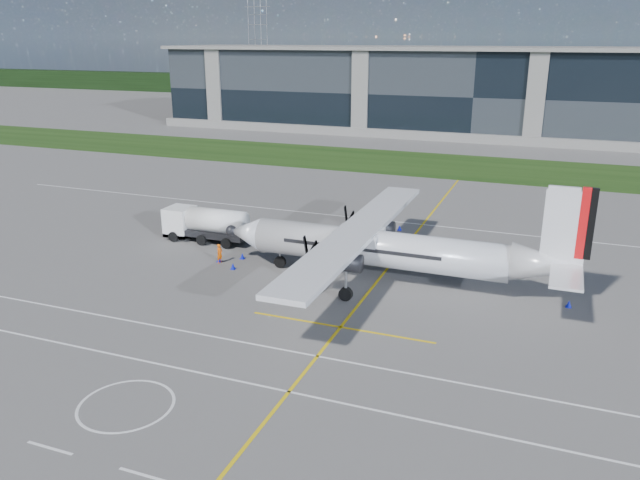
{
  "coord_description": "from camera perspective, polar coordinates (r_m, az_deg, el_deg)",
  "views": [
    {
      "loc": [
        14.51,
        -39.42,
        17.28
      ],
      "look_at": [
        -1.39,
        1.79,
        2.85
      ],
      "focal_mm": 35.0,
      "sensor_mm": 36.0,
      "label": 1
    }
  ],
  "objects": [
    {
      "name": "yellow_taxiway_centerline",
      "position": [
        53.61,
        7.56,
        -0.88
      ],
      "size": [
        0.2,
        70.0,
        0.01
      ],
      "primitive_type": "cube",
      "color": "yellow",
      "rests_on": "ground"
    },
    {
      "name": "tree_line",
      "position": [
        180.57,
        16.86,
        12.8
      ],
      "size": [
        400.0,
        6.0,
        6.0
      ],
      "primitive_type": "cube",
      "color": "black",
      "rests_on": "ground"
    },
    {
      "name": "turboprop_aircraft",
      "position": [
        45.02,
        6.54,
        0.99
      ],
      "size": [
        26.59,
        27.58,
        8.27
      ],
      "primitive_type": null,
      "color": "white",
      "rests_on": "ground"
    },
    {
      "name": "safety_cone_tail",
      "position": [
        45.18,
        21.79,
        -5.43
      ],
      "size": [
        0.36,
        0.36,
        0.5
      ],
      "primitive_type": "cone",
      "color": "#0C18D6",
      "rests_on": "ground"
    },
    {
      "name": "safety_cone_fwd",
      "position": [
        50.87,
        -9.21,
        -1.71
      ],
      "size": [
        0.36,
        0.36,
        0.5
      ],
      "primitive_type": "cone",
      "color": "#0C18D6",
      "rests_on": "ground"
    },
    {
      "name": "white_lane_line",
      "position": [
        33.99,
        -7.6,
        -12.63
      ],
      "size": [
        90.0,
        0.15,
        0.01
      ],
      "primitive_type": "cube",
      "color": "white",
      "rests_on": "ground"
    },
    {
      "name": "terminal_building",
      "position": [
        120.7,
        14.5,
        12.88
      ],
      "size": [
        120.0,
        20.0,
        15.0
      ],
      "primitive_type": "cube",
      "color": "black",
      "rests_on": "ground"
    },
    {
      "name": "safety_cone_nose_stbd",
      "position": [
        51.31,
        -7.11,
        -1.44
      ],
      "size": [
        0.36,
        0.36,
        0.5
      ],
      "primitive_type": "cone",
      "color": "#0C18D6",
      "rests_on": "ground"
    },
    {
      "name": "grass_strip",
      "position": [
        90.28,
        11.54,
        6.7
      ],
      "size": [
        400.0,
        18.0,
        0.04
      ],
      "primitive_type": "cube",
      "color": "#18340E",
      "rests_on": "ground"
    },
    {
      "name": "safety_cone_nose_port",
      "position": [
        49.13,
        -7.96,
        -2.38
      ],
      "size": [
        0.36,
        0.36,
        0.5
      ],
      "primitive_type": "cone",
      "color": "#0C18D6",
      "rests_on": "ground"
    },
    {
      "name": "ground",
      "position": [
        82.57,
        10.56,
        5.7
      ],
      "size": [
        400.0,
        400.0,
        0.0
      ],
      "primitive_type": "plane",
      "color": "#5B5856",
      "rests_on": "ground"
    },
    {
      "name": "safety_cone_stbdwing",
      "position": [
        58.91,
        7.28,
        1.13
      ],
      "size": [
        0.36,
        0.36,
        0.5
      ],
      "primitive_type": "cone",
      "color": "#0C18D6",
      "rests_on": "ground"
    },
    {
      "name": "ground_crew_person",
      "position": [
        50.45,
        -9.17,
        -1.1
      ],
      "size": [
        0.66,
        0.82,
        1.8
      ],
      "primitive_type": "imported",
      "rotation": [
        0.0,
        0.0,
        1.37
      ],
      "color": "#F25907",
      "rests_on": "ground"
    },
    {
      "name": "pylon_west",
      "position": [
        211.71,
        -5.67,
        17.38
      ],
      "size": [
        9.0,
        4.6,
        30.0
      ],
      "primitive_type": null,
      "color": "gray",
      "rests_on": "ground"
    },
    {
      "name": "baggage_tug",
      "position": [
        57.84,
        -9.91,
        1.44
      ],
      "size": [
        3.28,
        1.97,
        1.97
      ],
      "primitive_type": null,
      "color": "white",
      "rests_on": "ground"
    },
    {
      "name": "fuel_tanker_truck",
      "position": [
        56.1,
        -10.85,
        1.44
      ],
      "size": [
        8.12,
        2.64,
        3.05
      ],
      "primitive_type": null,
      "color": "white",
      "rests_on": "ground"
    }
  ]
}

